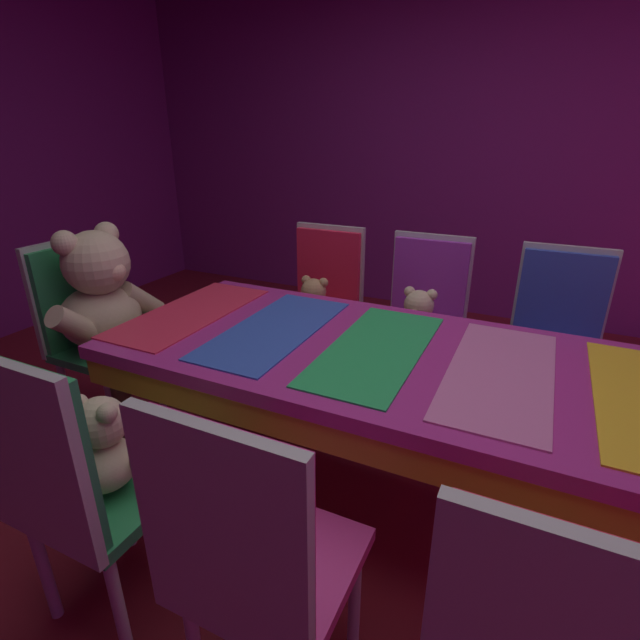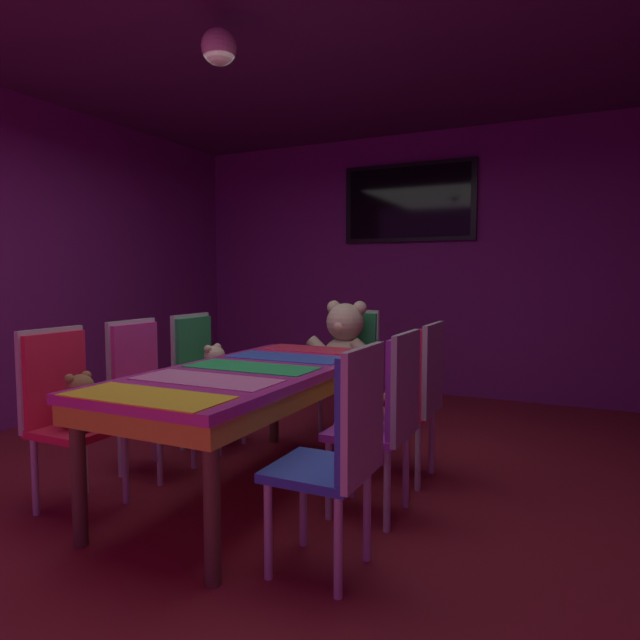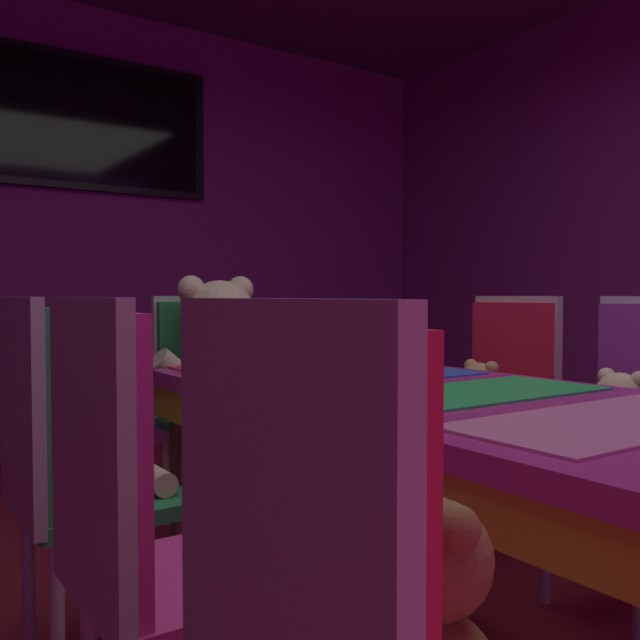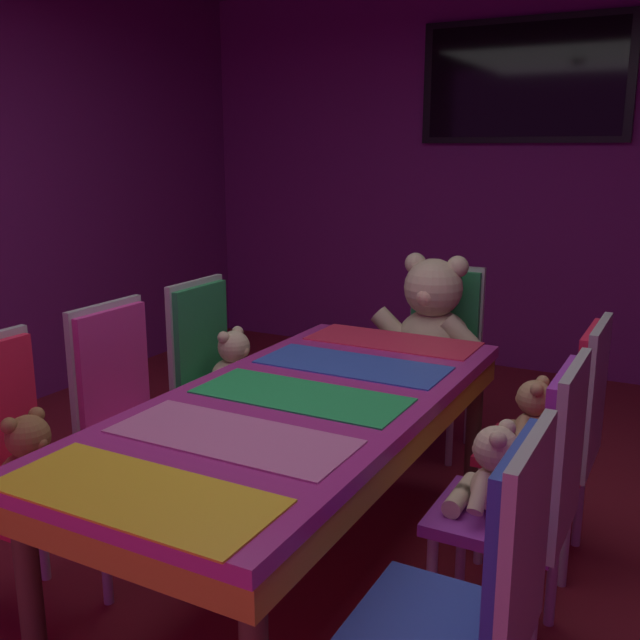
% 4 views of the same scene
% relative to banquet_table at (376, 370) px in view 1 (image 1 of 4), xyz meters
% --- Properties ---
extents(ground_plane, '(7.90, 7.90, 0.00)m').
position_rel_banquet_table_xyz_m(ground_plane, '(0.00, 0.00, -0.65)').
color(ground_plane, maroon).
extents(wall_right, '(0.12, 6.40, 2.80)m').
position_rel_banquet_table_xyz_m(wall_right, '(2.60, 0.00, 0.75)').
color(wall_right, '#721E72').
rests_on(wall_right, ground_plane).
extents(banquet_table, '(0.90, 2.02, 0.75)m').
position_rel_banquet_table_xyz_m(banquet_table, '(0.00, 0.00, 0.00)').
color(banquet_table, '#B22D8C').
rests_on(banquet_table, ground_plane).
extents(teddy_left_0, '(0.24, 0.31, 0.29)m').
position_rel_banquet_table_xyz_m(teddy_left_0, '(-0.69, -0.61, -0.07)').
color(teddy_left_0, olive).
rests_on(teddy_left_0, chair_left_0).
extents(chair_left_1, '(0.42, 0.41, 0.98)m').
position_rel_banquet_table_xyz_m(chair_left_1, '(-0.85, 0.01, -0.06)').
color(chair_left_1, '#CC338C').
rests_on(chair_left_1, ground_plane).
extents(chair_left_2, '(0.42, 0.41, 0.98)m').
position_rel_banquet_table_xyz_m(chair_left_2, '(-0.85, 0.60, -0.06)').
color(chair_left_2, '#268C4C').
rests_on(chair_left_2, ground_plane).
extents(teddy_left_2, '(0.25, 0.33, 0.31)m').
position_rel_banquet_table_xyz_m(teddy_left_2, '(-0.70, 0.60, -0.06)').
color(teddy_left_2, beige).
rests_on(teddy_left_2, chair_left_2).
extents(chair_right_0, '(0.42, 0.41, 0.98)m').
position_rel_banquet_table_xyz_m(chair_right_0, '(0.85, -0.60, -0.06)').
color(chair_right_0, '#2D47B2').
rests_on(chair_right_0, ground_plane).
extents(chair_right_1, '(0.42, 0.41, 0.98)m').
position_rel_banquet_table_xyz_m(chair_right_1, '(0.84, 0.02, -0.06)').
color(chair_right_1, purple).
rests_on(chair_right_1, ground_plane).
extents(teddy_right_1, '(0.24, 0.32, 0.30)m').
position_rel_banquet_table_xyz_m(teddy_right_1, '(0.70, 0.02, -0.07)').
color(teddy_right_1, beige).
rests_on(teddy_right_1, chair_right_1).
extents(chair_right_2, '(0.42, 0.41, 0.98)m').
position_rel_banquet_table_xyz_m(chair_right_2, '(0.84, 0.60, -0.06)').
color(chair_right_2, red).
rests_on(chair_right_2, ground_plane).
extents(teddy_right_2, '(0.23, 0.30, 0.28)m').
position_rel_banquet_table_xyz_m(teddy_right_2, '(0.69, 0.60, -0.07)').
color(teddy_right_2, tan).
rests_on(teddy_right_2, chair_right_2).
extents(throne_chair, '(0.41, 0.42, 0.98)m').
position_rel_banquet_table_xyz_m(throne_chair, '(0.00, 1.54, -0.06)').
color(throne_chair, '#268C4C').
rests_on(throne_chair, ground_plane).
extents(king_teddy_bear, '(0.65, 0.50, 0.61)m').
position_rel_banquet_table_xyz_m(king_teddy_bear, '(0.00, 1.38, 0.07)').
color(king_teddy_bear, beige).
rests_on(king_teddy_bear, throne_chair).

